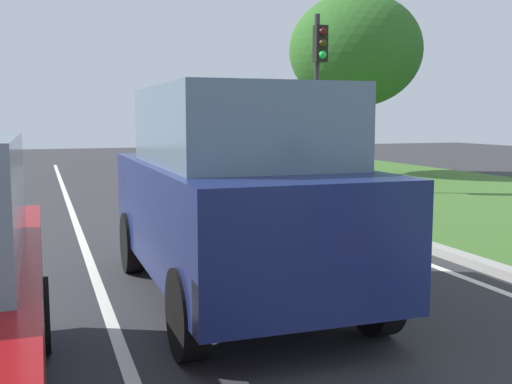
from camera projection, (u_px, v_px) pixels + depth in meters
name	position (u px, v px, depth m)	size (l,w,h in m)	color
ground_plane	(120.00, 229.00, 10.96)	(60.00, 60.00, 0.00)	#2D2D30
lane_line_center	(79.00, 231.00, 10.73)	(0.12, 32.00, 0.01)	silver
lane_line_right_edge	(305.00, 218.00, 12.14)	(0.12, 32.00, 0.01)	silver
grass_verge_right	(507.00, 205.00, 13.75)	(9.00, 48.00, 0.06)	#3D6628
curb_right	(328.00, 214.00, 12.30)	(0.24, 48.00, 0.12)	#9E9B93
car_suv_ahead	(234.00, 193.00, 6.61)	(1.98, 4.51, 2.28)	navy
traffic_light_near_right	(319.00, 74.00, 15.58)	(0.32, 0.50, 4.55)	#2D2D2D
tree_roadside_far	(355.00, 51.00, 20.57)	(4.42, 4.42, 6.07)	#4C331E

